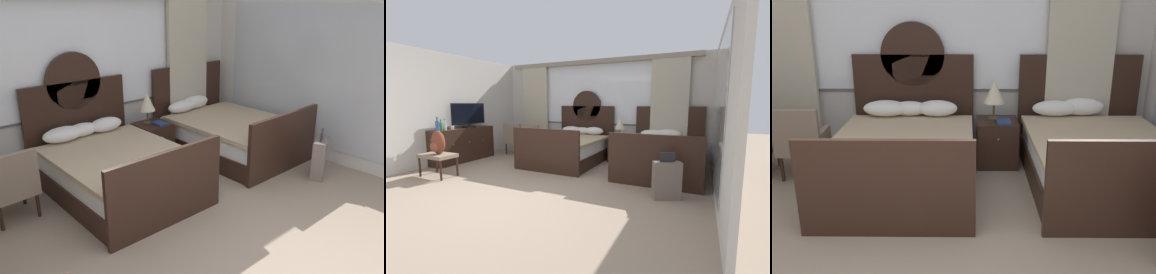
# 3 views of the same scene
# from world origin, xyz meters

# --- Properties ---
(wall_back_window) EXTENTS (5.94, 0.22, 2.70)m
(wall_back_window) POSITION_xyz_m (0.00, 3.88, 1.44)
(wall_back_window) COLOR beige
(wall_back_window) RESTS_ON ground_plane
(wall_right_mirror) EXTENTS (0.08, 4.48, 2.70)m
(wall_right_mirror) POSITION_xyz_m (3.00, 1.67, 1.35)
(wall_right_mirror) COLOR beige
(wall_right_mirror) RESTS_ON ground_plane
(bed_near_window) EXTENTS (1.62, 2.24, 1.83)m
(bed_near_window) POSITION_xyz_m (-0.23, 2.76, 0.37)
(bed_near_window) COLOR black
(bed_near_window) RESTS_ON ground_plane
(bed_near_mirror) EXTENTS (1.62, 2.24, 1.83)m
(bed_near_mirror) POSITION_xyz_m (2.01, 2.75, 0.37)
(bed_near_mirror) COLOR black
(bed_near_mirror) RESTS_ON ground_plane
(nightstand_between_beds) EXTENTS (0.53, 0.55, 0.60)m
(nightstand_between_beds) POSITION_xyz_m (0.89, 3.41, 0.30)
(nightstand_between_beds) COLOR black
(nightstand_between_beds) RESTS_ON ground_plane
(table_lamp_on_nightstand) EXTENTS (0.27, 0.27, 0.52)m
(table_lamp_on_nightstand) POSITION_xyz_m (0.85, 3.47, 0.96)
(table_lamp_on_nightstand) COLOR brown
(table_lamp_on_nightstand) RESTS_ON nightstand_between_beds
(book_on_nightstand) EXTENTS (0.18, 0.26, 0.03)m
(book_on_nightstand) POSITION_xyz_m (0.96, 3.30, 0.62)
(book_on_nightstand) COLOR navy
(book_on_nightstand) RESTS_ON nightstand_between_beds
(armchair_by_window_left) EXTENTS (0.56, 0.56, 0.89)m
(armchair_by_window_left) POSITION_xyz_m (-1.52, 2.97, 0.47)
(armchair_by_window_left) COLOR #84705B
(armchair_by_window_left) RESTS_ON ground_plane
(suitcase_on_floor) EXTENTS (0.45, 0.33, 0.74)m
(suitcase_on_floor) POSITION_xyz_m (2.29, 1.15, 0.30)
(suitcase_on_floor) COLOR #75665B
(suitcase_on_floor) RESTS_ON ground_plane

